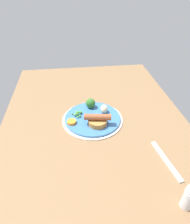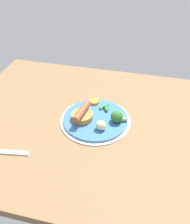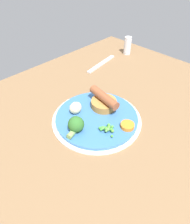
{
  "view_description": "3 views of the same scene",
  "coord_description": "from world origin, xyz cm",
  "px_view_note": "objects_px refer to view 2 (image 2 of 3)",
  "views": [
    {
      "loc": [
        69.83,
        -8.32,
        57.28
      ],
      "look_at": [
        0.39,
        0.35,
        6.14
      ],
      "focal_mm": 32.0,
      "sensor_mm": 36.0,
      "label": 1
    },
    {
      "loc": [
        -14.78,
        68.03,
        63.65
      ],
      "look_at": [
        2.12,
        -1.61,
        6.64
      ],
      "focal_mm": 40.0,
      "sensor_mm": 36.0,
      "label": 2
    },
    {
      "loc": [
        -29.14,
        -30.91,
        43.8
      ],
      "look_at": [
        1.76,
        -0.21,
        5.57
      ],
      "focal_mm": 32.0,
      "sensor_mm": 36.0,
      "label": 3
    }
  ],
  "objects_px": {
    "sausage_pudding": "(82,114)",
    "pea_pile": "(105,107)",
    "broccoli_floret_near": "(117,117)",
    "dinner_plate": "(95,120)",
    "fork": "(2,152)",
    "potato_chunk_0": "(101,125)",
    "carrot_slice_2": "(94,102)"
  },
  "relations": [
    {
      "from": "broccoli_floret_near",
      "to": "carrot_slice_2",
      "type": "xyz_separation_m",
      "value": [
        0.11,
        -0.09,
        -0.02
      ]
    },
    {
      "from": "dinner_plate",
      "to": "pea_pile",
      "type": "distance_m",
      "value": 0.07
    },
    {
      "from": "sausage_pudding",
      "to": "broccoli_floret_near",
      "type": "xyz_separation_m",
      "value": [
        -0.13,
        -0.02,
        0.0
      ]
    },
    {
      "from": "sausage_pudding",
      "to": "pea_pile",
      "type": "xyz_separation_m",
      "value": [
        -0.07,
        -0.08,
        -0.01
      ]
    },
    {
      "from": "dinner_plate",
      "to": "broccoli_floret_near",
      "type": "relative_size",
      "value": 4.36
    },
    {
      "from": "broccoli_floret_near",
      "to": "carrot_slice_2",
      "type": "height_order",
      "value": "broccoli_floret_near"
    },
    {
      "from": "broccoli_floret_near",
      "to": "pea_pile",
      "type": "bearing_deg",
      "value": -63.36
    },
    {
      "from": "fork",
      "to": "pea_pile",
      "type": "bearing_deg",
      "value": -143.27
    },
    {
      "from": "pea_pile",
      "to": "carrot_slice_2",
      "type": "xyz_separation_m",
      "value": [
        0.05,
        -0.03,
        -0.0
      ]
    },
    {
      "from": "potato_chunk_0",
      "to": "dinner_plate",
      "type": "bearing_deg",
      "value": -59.55
    },
    {
      "from": "sausage_pudding",
      "to": "pea_pile",
      "type": "distance_m",
      "value": 0.1
    },
    {
      "from": "dinner_plate",
      "to": "sausage_pudding",
      "type": "xyz_separation_m",
      "value": [
        0.05,
        0.02,
        0.03
      ]
    },
    {
      "from": "dinner_plate",
      "to": "fork",
      "type": "height_order",
      "value": "dinner_plate"
    },
    {
      "from": "sausage_pudding",
      "to": "fork",
      "type": "distance_m",
      "value": 0.3
    },
    {
      "from": "pea_pile",
      "to": "carrot_slice_2",
      "type": "height_order",
      "value": "pea_pile"
    },
    {
      "from": "fork",
      "to": "potato_chunk_0",
      "type": "bearing_deg",
      "value": -158.38
    },
    {
      "from": "sausage_pudding",
      "to": "fork",
      "type": "height_order",
      "value": "sausage_pudding"
    },
    {
      "from": "broccoli_floret_near",
      "to": "carrot_slice_2",
      "type": "distance_m",
      "value": 0.14
    },
    {
      "from": "dinner_plate",
      "to": "carrot_slice_2",
      "type": "xyz_separation_m",
      "value": [
        0.03,
        -0.09,
        0.01
      ]
    },
    {
      "from": "fork",
      "to": "carrot_slice_2",
      "type": "bearing_deg",
      "value": -134.83
    },
    {
      "from": "sausage_pudding",
      "to": "carrot_slice_2",
      "type": "bearing_deg",
      "value": -1.69
    },
    {
      "from": "sausage_pudding",
      "to": "potato_chunk_0",
      "type": "bearing_deg",
      "value": -108.05
    },
    {
      "from": "sausage_pudding",
      "to": "potato_chunk_0",
      "type": "xyz_separation_m",
      "value": [
        -0.08,
        0.04,
        -0.0
      ]
    },
    {
      "from": "pea_pile",
      "to": "carrot_slice_2",
      "type": "bearing_deg",
      "value": -30.29
    },
    {
      "from": "dinner_plate",
      "to": "potato_chunk_0",
      "type": "distance_m",
      "value": 0.07
    },
    {
      "from": "dinner_plate",
      "to": "fork",
      "type": "distance_m",
      "value": 0.34
    },
    {
      "from": "dinner_plate",
      "to": "fork",
      "type": "relative_size",
      "value": 1.46
    },
    {
      "from": "carrot_slice_2",
      "to": "fork",
      "type": "bearing_deg",
      "value": 53.88
    },
    {
      "from": "potato_chunk_0",
      "to": "carrot_slice_2",
      "type": "relative_size",
      "value": 0.98
    },
    {
      "from": "pea_pile",
      "to": "potato_chunk_0",
      "type": "height_order",
      "value": "potato_chunk_0"
    },
    {
      "from": "broccoli_floret_near",
      "to": "fork",
      "type": "xyz_separation_m",
      "value": [
        0.34,
        0.23,
        -0.03
      ]
    },
    {
      "from": "pea_pile",
      "to": "broccoli_floret_near",
      "type": "distance_m",
      "value": 0.08
    }
  ]
}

